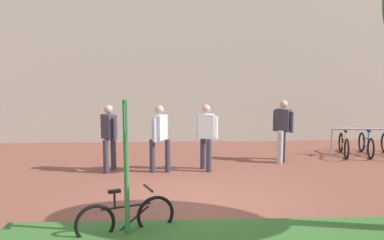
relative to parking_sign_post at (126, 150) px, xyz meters
name	(u,v)px	position (x,y,z in m)	size (l,w,h in m)	color
ground_plane	(201,205)	(1.30, 1.75, -1.52)	(60.00, 60.00, 0.00)	brown
planter_strip	(215,236)	(1.41, 0.00, -1.44)	(7.00, 1.10, 0.16)	#336028
parking_sign_post	(126,150)	(0.00, 0.00, 0.00)	(0.10, 0.36, 2.32)	#2D7238
bike_at_sign	(126,218)	(-0.04, 0.17, -1.17)	(1.58, 0.68, 0.86)	black
bike_rack_cluster	(367,144)	(6.46, 5.93, -1.17)	(2.10, 1.66, 0.83)	#99999E
bollard_steel	(280,147)	(3.69, 5.14, -1.07)	(0.16, 0.16, 0.90)	#ADADB2
person_suited_navy	(109,134)	(-0.89, 4.46, -0.54)	(0.44, 0.49, 1.72)	#383342
person_shirt_white	(160,134)	(0.41, 4.32, -0.54)	(0.53, 0.55, 1.72)	#383342
person_casual_tan	(206,133)	(1.59, 4.47, -0.54)	(0.60, 0.44, 1.72)	#383342
person_suited_dark	(283,127)	(3.81, 5.38, -0.54)	(0.50, 0.52, 1.72)	black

